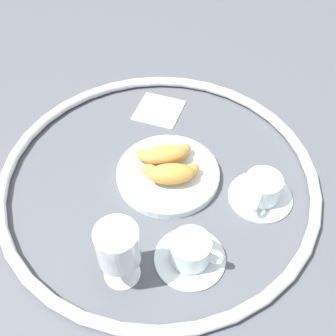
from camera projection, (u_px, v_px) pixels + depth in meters
name	position (u px, v px, depth m)	size (l,w,h in m)	color
ground_plane	(159.00, 181.00, 0.94)	(2.20, 2.20, 0.00)	#4C4F56
table_chrome_rim	(159.00, 177.00, 0.93)	(0.69, 0.69, 0.02)	silver
pastry_plate	(168.00, 174.00, 0.94)	(0.23, 0.23, 0.02)	silver
croissant_large	(171.00, 173.00, 0.90)	(0.14, 0.07, 0.04)	#CC893D
croissant_small	(165.00, 155.00, 0.93)	(0.14, 0.08, 0.04)	#CC893D
coffee_cup_near	(191.00, 252.00, 0.79)	(0.14, 0.14, 0.06)	silver
coffee_cup_far	(262.00, 190.00, 0.89)	(0.14, 0.14, 0.06)	silver
juice_glass_left	(118.00, 248.00, 0.72)	(0.08, 0.08, 0.14)	white
folded_napkin	(157.00, 110.00, 1.09)	(0.11, 0.11, 0.01)	silver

